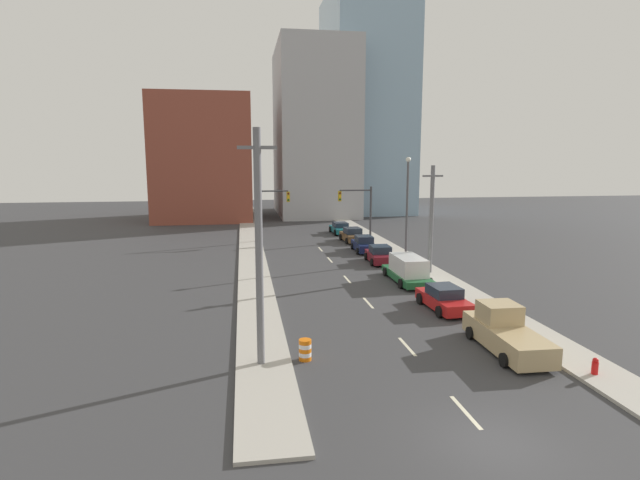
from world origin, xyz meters
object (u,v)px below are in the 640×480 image
object	(u,v)px
utility_pole_left_near	(259,248)
sedan_red	(444,299)
traffic_signal_left	(266,207)
fire_hydrant	(595,368)
street_lamp	(407,202)
traffic_signal_right	(361,206)
sedan_navy	(364,244)
pickup_truck_tan	(505,333)
box_truck_green	(408,270)
sedan_maroon	(380,255)
sedan_brown	(352,235)
traffic_barrel	(305,350)
utility_pole_right_mid	(431,219)
sedan_teal	(340,228)

from	to	relation	value
utility_pole_left_near	sedan_red	world-z (taller)	utility_pole_left_near
traffic_signal_left	fire_hydrant	bearing A→B (deg)	-72.26
street_lamp	traffic_signal_right	bearing A→B (deg)	95.78
traffic_signal_left	sedan_navy	distance (m)	11.96
sedan_red	sedan_navy	bearing A→B (deg)	87.53
traffic_signal_right	pickup_truck_tan	xyz separation A→B (m)	(-1.01, -32.94, -3.00)
box_truck_green	traffic_signal_left	bearing A→B (deg)	115.53
fire_hydrant	box_truck_green	distance (m)	16.92
utility_pole_left_near	sedan_maroon	bearing A→B (deg)	61.82
utility_pole_left_near	sedan_brown	xyz separation A→B (m)	(11.14, 32.05, -4.46)
traffic_barrel	sedan_navy	world-z (taller)	sedan_navy
traffic_signal_left	fire_hydrant	size ratio (longest dim) A/B	7.10
pickup_truck_tan	traffic_signal_left	bearing A→B (deg)	107.65
fire_hydrant	sedan_maroon	xyz separation A→B (m)	(-2.38, 23.81, 0.27)
traffic_signal_right	sedan_navy	world-z (taller)	traffic_signal_right
utility_pole_right_mid	sedan_maroon	xyz separation A→B (m)	(-2.65, 4.81, -3.64)
traffic_barrel	sedan_navy	bearing A→B (deg)	70.71
traffic_signal_left	sedan_maroon	xyz separation A→B (m)	(9.24, -12.51, -3.14)
utility_pole_right_mid	box_truck_green	bearing A→B (deg)	-138.63
traffic_signal_right	utility_pole_left_near	distance (m)	35.36
sedan_maroon	sedan_red	bearing A→B (deg)	-87.28
pickup_truck_tan	sedan_maroon	distance (m)	20.43
utility_pole_right_mid	sedan_maroon	distance (m)	6.59
traffic_barrel	fire_hydrant	world-z (taller)	traffic_barrel
utility_pole_right_mid	traffic_signal_left	bearing A→B (deg)	124.47
pickup_truck_tan	sedan_maroon	xyz separation A→B (m)	(-0.31, 20.43, -0.15)
sedan_red	box_truck_green	size ratio (longest dim) A/B	0.74
fire_hydrant	traffic_signal_left	bearing A→B (deg)	107.74
sedan_maroon	street_lamp	bearing A→B (deg)	15.91
street_lamp	box_truck_green	xyz separation A→B (m)	(-2.42, -7.65, -4.30)
utility_pole_right_mid	fire_hydrant	bearing A→B (deg)	-90.82
pickup_truck_tan	sedan_navy	xyz separation A→B (m)	(-0.38, 25.93, -0.13)
sedan_brown	sedan_navy	bearing A→B (deg)	-94.49
utility_pole_left_near	pickup_truck_tan	bearing A→B (deg)	0.83
traffic_signal_right	sedan_red	distance (m)	26.66
sedan_red	traffic_signal_left	bearing A→B (deg)	106.55
traffic_barrel	pickup_truck_tan	world-z (taller)	pickup_truck_tan
sedan_navy	fire_hydrant	bearing A→B (deg)	-83.63
utility_pole_right_mid	box_truck_green	xyz separation A→B (m)	(-2.56, -2.25, -3.41)
pickup_truck_tan	sedan_brown	size ratio (longest dim) A/B	1.24
utility_pole_right_mid	street_lamp	xyz separation A→B (m)	(-0.13, 5.40, 0.89)
street_lamp	sedan_brown	bearing A→B (deg)	102.52
sedan_maroon	sedan_brown	world-z (taller)	sedan_brown
traffic_barrel	box_truck_green	distance (m)	16.05
traffic_barrel	street_lamp	distance (m)	24.30
traffic_signal_right	utility_pole_right_mid	xyz separation A→B (m)	(1.34, -17.32, 0.50)
sedan_navy	sedan_red	bearing A→B (deg)	-88.15
pickup_truck_tan	sedan_red	world-z (taller)	pickup_truck_tan
box_truck_green	sedan_teal	size ratio (longest dim) A/B	1.32
utility_pole_right_mid	sedan_navy	size ratio (longest dim) A/B	1.87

